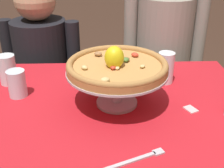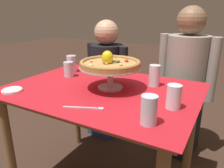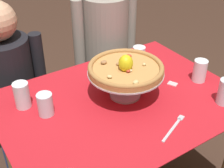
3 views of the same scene
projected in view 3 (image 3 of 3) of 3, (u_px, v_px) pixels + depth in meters
dining_table at (120, 119)px, 1.62m from camera, size 1.19×0.88×0.77m
pizza_stand at (126, 78)px, 1.53m from camera, size 0.38×0.38×0.14m
pizza at (126, 68)px, 1.50m from camera, size 0.37×0.37×0.10m
water_glass_side_left at (45, 106)px, 1.44m from camera, size 0.07×0.07×0.11m
water_glass_back_right at (139, 59)px, 1.79m from camera, size 0.07×0.07×0.14m
water_glass_side_right at (200, 72)px, 1.68m from camera, size 0.07×0.07×0.12m
water_glass_back_left at (22, 97)px, 1.48m from camera, size 0.08×0.08×0.13m
dinner_fork at (174, 127)px, 1.38m from camera, size 0.20×0.10×0.01m
sugar_packet at (173, 84)px, 1.68m from camera, size 0.05×0.06×0.00m
diner_left at (12, 93)px, 1.98m from camera, size 0.47×0.35×1.16m
diner_right at (106, 52)px, 2.31m from camera, size 0.49×0.37×1.27m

